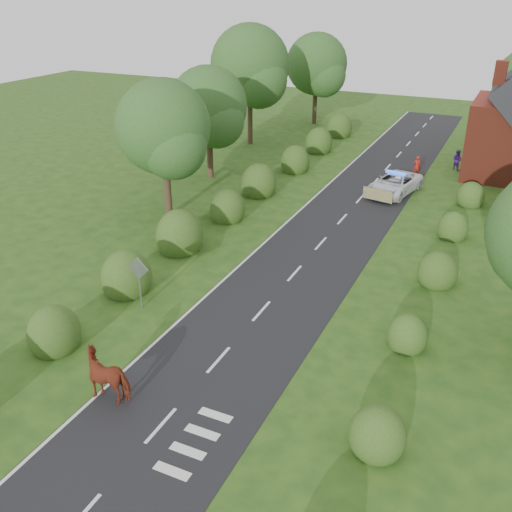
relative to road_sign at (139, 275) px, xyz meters
The scene contains 14 objects.
ground 5.63m from the road_sign, 21.80° to the right, with size 120.00×120.00×0.00m, color #234717.
road 14.03m from the road_sign, 68.96° to the left, with size 6.00×70.00×0.02m, color black.
road_markings 11.56m from the road_sign, 72.72° to the left, with size 4.96×70.00×0.01m.
hedgerow_left 9.85m from the road_sign, 98.87° to the left, with size 2.75×50.41×3.00m.
hedgerow_right 14.85m from the road_sign, 38.46° to the left, with size 2.10×45.78×2.10m.
tree_left_a 11.55m from the road_sign, 115.73° to the left, with size 5.74×5.60×8.38m.
tree_left_b 19.22m from the road_sign, 109.29° to the left, with size 5.74×5.60×8.07m.
tree_left_c 29.28m from the road_sign, 105.46° to the left, with size 6.97×6.80×10.22m.
tree_left_d 38.41m from the road_sign, 97.87° to the left, with size 6.15×6.00×8.89m.
road_sign is the anchor object (origin of this frame).
cow 6.02m from the road_sign, 64.75° to the right, with size 1.14×2.16×1.53m, color #652910.
police_van 21.19m from the road_sign, 71.24° to the left, with size 3.37×5.50×1.56m.
pedestrian_red 25.67m from the road_sign, 73.14° to the left, with size 0.58×0.38×1.59m, color maroon.
pedestrian_purple 29.31m from the road_sign, 70.19° to the left, with size 0.77×0.60×1.59m, color #32145A.
Camera 1 is at (8.99, -15.81, 13.26)m, focal length 40.00 mm.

